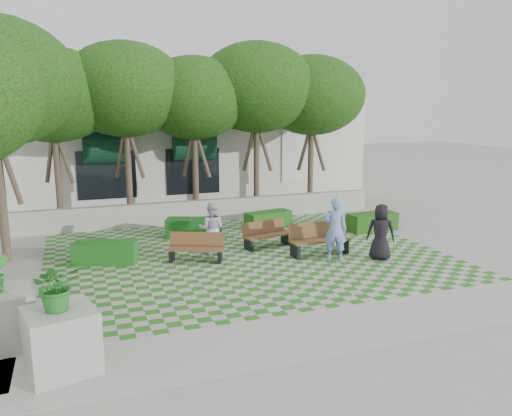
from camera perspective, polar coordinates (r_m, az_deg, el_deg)
name	(u,v)px	position (r m, az deg, el deg)	size (l,w,h in m)	color
ground	(258,265)	(14.88, 0.22, -6.48)	(90.00, 90.00, 0.00)	gray
lawn	(247,255)	(15.78, -1.07, -5.43)	(12.00, 12.00, 0.00)	#2B721E
sidewalk_south	(337,328)	(10.90, 9.23, -13.42)	(16.00, 2.00, 0.01)	#9E9B93
retaining_wall	(204,211)	(20.51, -5.91, -0.31)	(15.00, 0.36, 0.90)	#9E9B93
bench_east	(319,239)	(15.90, 7.17, -3.59)	(1.93, 0.67, 1.01)	brown
bench_mid	(266,235)	(16.65, 1.21, -3.06)	(1.73, 0.87, 0.87)	brown
bench_west	(196,248)	(15.20, -6.86, -4.55)	(1.73, 1.16, 0.87)	brown
hedge_east	(372,222)	(19.41, 13.11, -1.55)	(1.91, 0.77, 0.67)	#1A4512
hedge_midright	(268,220)	(19.39, 1.41, -1.33)	(1.80, 0.72, 0.63)	#1C4E14
hedge_midleft	(194,228)	(18.03, -7.12, -2.29)	(1.96, 0.78, 0.68)	#134816
hedge_west	(105,252)	(15.62, -16.86, -4.88)	(1.84, 0.74, 0.64)	#155216
planter_front	(60,327)	(9.52, -21.47, -12.52)	(1.36, 1.36, 2.01)	#9E9B93
planter_back	(2,316)	(10.93, -27.04, -10.99)	(1.29, 1.29, 1.86)	#9E9B93
person_blue	(335,229)	(15.17, 9.02, -2.44)	(0.71, 0.47, 1.96)	#768CD7
person_dark	(381,232)	(15.63, 14.06, -2.67)	(0.84, 0.55, 1.73)	black
person_white	(212,229)	(15.73, -5.11, -2.37)	(0.82, 0.64, 1.68)	silver
tree_row	(155,91)	(19.48, -11.45, 12.92)	(17.70, 13.40, 7.41)	#47382B
building	(184,146)	(28.05, -8.25, 6.99)	(18.00, 8.92, 5.15)	beige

